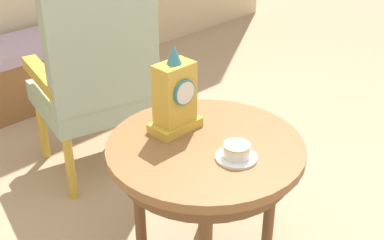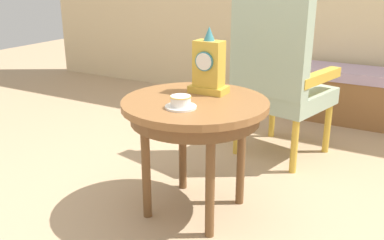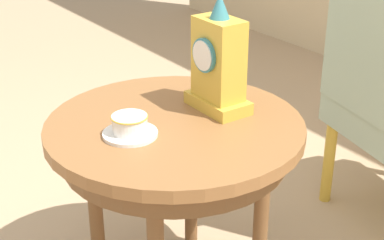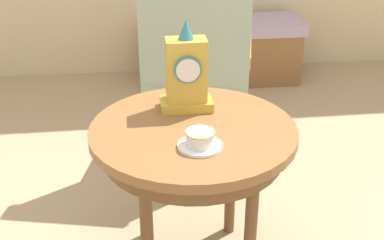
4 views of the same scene
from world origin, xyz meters
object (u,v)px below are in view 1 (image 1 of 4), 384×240
Objects in this scene: mantel_clock at (175,97)px; window_bench at (50,65)px; teacup_left at (237,152)px; side_table at (205,161)px; armchair at (96,70)px.

window_bench is at bearing 75.55° from mantel_clock.
teacup_left is 0.43× the size of mantel_clock.
mantel_clock is (-0.01, 0.29, 0.11)m from teacup_left.
window_bench is (0.45, 1.73, -0.51)m from mantel_clock.
window_bench is (0.44, 2.03, -0.40)m from teacup_left.
side_table is 2.14× the size of mantel_clock.
teacup_left is 1.00m from armchair.
side_table is 4.94× the size of teacup_left.
mantel_clock is 0.29× the size of armchair.
side_table is at bearing -98.53° from armchair.
side_table is 0.17m from teacup_left.
armchair reaches higher than mantel_clock.
side_table reaches higher than window_bench.
window_bench is at bearing 76.83° from side_table.
mantel_clock is (-0.01, 0.15, 0.21)m from side_table.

